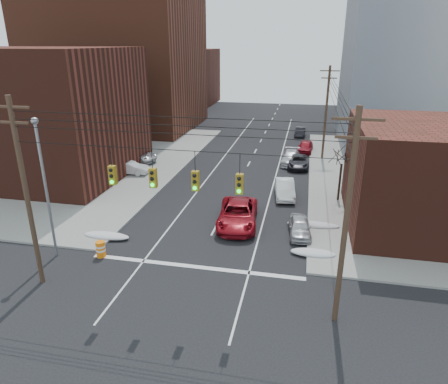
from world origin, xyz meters
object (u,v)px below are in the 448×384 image
at_px(parked_car_d, 291,158).
at_px(lot_car_a, 129,168).
at_px(lot_car_c, 91,166).
at_px(lot_car_d, 98,154).
at_px(parked_car_c, 298,162).
at_px(lot_car_b, 135,155).
at_px(red_pickup, 238,214).
at_px(parked_car_b, 285,189).
at_px(parked_car_f, 300,132).
at_px(construction_barrel, 101,249).
at_px(parked_car_e, 305,147).
at_px(parked_car_a, 300,227).

relative_size(parked_car_d, lot_car_a, 1.22).
xyz_separation_m(lot_car_c, lot_car_d, (-2.09, 5.38, -0.16)).
relative_size(parked_car_c, lot_car_b, 0.88).
bearing_deg(lot_car_b, lot_car_d, 104.66).
relative_size(red_pickup, parked_car_b, 1.34).
height_order(red_pickup, parked_car_d, red_pickup).
relative_size(parked_car_c, parked_car_f, 1.18).
bearing_deg(construction_barrel, parked_car_c, 62.39).
bearing_deg(construction_barrel, parked_car_e, 66.85).
bearing_deg(parked_car_a, red_pickup, 164.58).
bearing_deg(parked_car_d, construction_barrel, -113.06).
distance_m(lot_car_a, lot_car_b, 4.78).
bearing_deg(parked_car_f, lot_car_b, -134.74).
bearing_deg(parked_car_d, parked_car_b, -88.36).
xyz_separation_m(parked_car_b, parked_car_e, (1.60, 16.52, -0.02)).
bearing_deg(parked_car_c, lot_car_d, -179.15).
bearing_deg(lot_car_d, red_pickup, -126.36).
xyz_separation_m(parked_car_d, lot_car_c, (-20.83, -8.64, 0.20)).
bearing_deg(lot_car_c, lot_car_a, -96.93).
bearing_deg(parked_car_d, lot_car_b, -168.02).
bearing_deg(lot_car_b, parked_car_a, -112.54).
xyz_separation_m(lot_car_a, construction_barrel, (5.51, -16.67, -0.28)).
bearing_deg(parked_car_e, parked_car_d, -101.75).
relative_size(parked_car_e, lot_car_d, 1.21).
relative_size(lot_car_a, lot_car_c, 0.77).
distance_m(red_pickup, parked_car_c, 16.96).
relative_size(parked_car_c, lot_car_c, 0.91).
bearing_deg(lot_car_c, parked_car_b, -113.54).
distance_m(parked_car_c, lot_car_a, 18.85).
bearing_deg(lot_car_b, red_pickup, -118.88).
relative_size(parked_car_d, lot_car_c, 0.94).
height_order(parked_car_f, lot_car_b, lot_car_b).
height_order(lot_car_a, construction_barrel, lot_car_a).
xyz_separation_m(parked_car_d, parked_car_e, (1.60, 5.60, 0.02)).
bearing_deg(parked_car_b, lot_car_a, 162.68).
xyz_separation_m(parked_car_a, parked_car_f, (-0.91, 33.31, 0.04)).
relative_size(red_pickup, parked_car_f, 1.51).
height_order(lot_car_a, lot_car_b, lot_car_b).
relative_size(lot_car_b, lot_car_c, 1.03).
xyz_separation_m(parked_car_f, lot_car_d, (-23.60, -17.94, 0.09)).
relative_size(parked_car_c, parked_car_e, 1.11).
bearing_deg(lot_car_a, parked_car_b, -103.46).
bearing_deg(parked_car_b, lot_car_c, 166.60).
bearing_deg(parked_car_c, lot_car_c, -165.16).
height_order(parked_car_f, construction_barrel, parked_car_f).
bearing_deg(lot_car_a, parked_car_d, -68.13).
distance_m(parked_car_b, parked_car_f, 25.61).
height_order(parked_car_d, lot_car_d, parked_car_d).
height_order(parked_car_a, lot_car_b, lot_car_b).
distance_m(parked_car_a, parked_car_d, 18.69).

